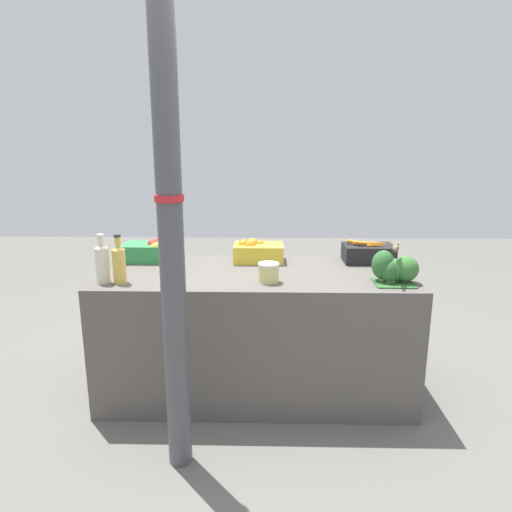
{
  "coord_description": "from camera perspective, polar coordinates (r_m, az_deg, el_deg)",
  "views": [
    {
      "loc": [
        0.06,
        -2.76,
        1.58
      ],
      "look_at": [
        0.0,
        0.0,
        0.9
      ],
      "focal_mm": 32.0,
      "sensor_mm": 36.0,
      "label": 1
    }
  ],
  "objects": [
    {
      "name": "pickle_jar",
      "position": [
        2.64,
        1.59,
        -2.09
      ],
      "size": [
        0.12,
        0.12,
        0.11
      ],
      "color": "#D1CC75",
      "rests_on": "market_table"
    },
    {
      "name": "market_table",
      "position": [
        3.01,
        0.0,
        -9.33
      ],
      "size": [
        1.93,
        0.83,
        0.8
      ],
      "primitive_type": "cube",
      "color": "#56514C",
      "rests_on": "ground_plane"
    },
    {
      "name": "carrot_crate",
      "position": [
        3.18,
        13.86,
        0.39
      ],
      "size": [
        0.33,
        0.23,
        0.15
      ],
      "color": "black",
      "rests_on": "market_table"
    },
    {
      "name": "orange_crate",
      "position": [
        3.11,
        0.12,
        0.63
      ],
      "size": [
        0.33,
        0.23,
        0.15
      ],
      "color": "gold",
      "rests_on": "market_table"
    },
    {
      "name": "sparrow_bird",
      "position": [
        2.67,
        17.09,
        1.02
      ],
      "size": [
        0.06,
        0.13,
        0.05
      ],
      "rotation": [
        0.0,
        0.0,
        1.22
      ],
      "color": "#4C3D2D",
      "rests_on": "broccoli_pile"
    },
    {
      "name": "juice_bottle_golden",
      "position": [
        2.72,
        -16.74,
        -0.83
      ],
      "size": [
        0.07,
        0.07,
        0.28
      ],
      "color": "gold",
      "rests_on": "market_table"
    },
    {
      "name": "apple_crate",
      "position": [
        3.21,
        -12.96,
        0.75
      ],
      "size": [
        0.33,
        0.23,
        0.15
      ],
      "color": "#2D8442",
      "rests_on": "market_table"
    },
    {
      "name": "support_pole",
      "position": [
        2.09,
        -10.69,
        4.53
      ],
      "size": [
        0.13,
        0.13,
        2.51
      ],
      "color": "#4C4C51",
      "rests_on": "ground_plane"
    },
    {
      "name": "juice_bottle_cloudy",
      "position": [
        2.75,
        -18.66,
        -0.76
      ],
      "size": [
        0.08,
        0.08,
        0.29
      ],
      "color": "beige",
      "rests_on": "market_table"
    },
    {
      "name": "broccoli_pile",
      "position": [
        2.73,
        16.85,
        -1.51
      ],
      "size": [
        0.26,
        0.2,
        0.19
      ],
      "color": "#2D602D",
      "rests_on": "market_table"
    },
    {
      "name": "ground_plane",
      "position": [
        3.18,
        0.0,
        -15.99
      ],
      "size": [
        10.0,
        10.0,
        0.0
      ],
      "primitive_type": "plane",
      "color": "#605E59"
    }
  ]
}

